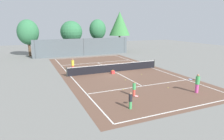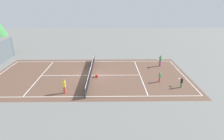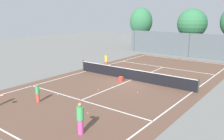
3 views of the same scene
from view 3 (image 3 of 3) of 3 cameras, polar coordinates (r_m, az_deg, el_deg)
The scene contains 17 objects.
ground_plane at distance 21.76m, azimuth 4.60°, elevation -2.35°, with size 80.00×80.00×0.00m, color slate.
court_surface at distance 21.76m, azimuth 4.60°, elevation -2.34°, with size 13.00×25.00×0.01m.
tennis_net at distance 21.63m, azimuth 4.62°, elevation -1.05°, with size 11.90×0.10×1.10m.
perimeter_fence at distance 33.88m, azimuth 17.61°, elevation 5.53°, with size 18.00×0.12×3.20m.
tree_1 at distance 40.43m, azimuth 6.82°, elevation 11.14°, with size 3.72×3.33×6.60m.
tree_2 at distance 37.98m, azimuth 18.25°, elevation 10.31°, with size 4.32×4.32×6.42m.
player_0 at distance 26.05m, azimuth -1.37°, elevation 2.17°, with size 0.34×0.34×1.59m.
player_2 at distance 12.26m, azimuth -7.43°, elevation -11.07°, with size 0.82×0.81×1.65m.
player_3 at distance 17.05m, azimuth -17.04°, elevation -5.18°, with size 0.27×0.27×1.24m.
ball_crate at distance 21.39m, azimuth 2.11°, elevation -2.08°, with size 0.40×0.28×0.43m.
tennis_ball_0 at distance 18.42m, azimuth 6.00°, elevation -5.23°, with size 0.07×0.07×0.07m, color #CCE533.
tennis_ball_1 at distance 22.87m, azimuth 5.44°, elevation -1.49°, with size 0.07×0.07×0.07m, color #CCE533.
tennis_ball_2 at distance 18.31m, azimuth -12.66°, elevation -5.62°, with size 0.07×0.07×0.07m, color #CCE533.
tennis_ball_3 at distance 19.02m, azimuth -3.22°, elevation -4.57°, with size 0.07×0.07×0.07m, color #CCE533.
tennis_ball_4 at distance 26.67m, azimuth -2.42°, elevation 0.72°, with size 0.07×0.07×0.07m, color #CCE533.
tennis_ball_5 at distance 14.80m, azimuth -5.65°, elevation -10.01°, with size 0.07×0.07×0.07m, color #CCE533.
tennis_ball_6 at distance 28.90m, azimuth 7.82°, elevation 1.60°, with size 0.07×0.07×0.07m, color #CCE533.
Camera 3 is at (11.22, -17.68, 5.92)m, focal length 39.01 mm.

